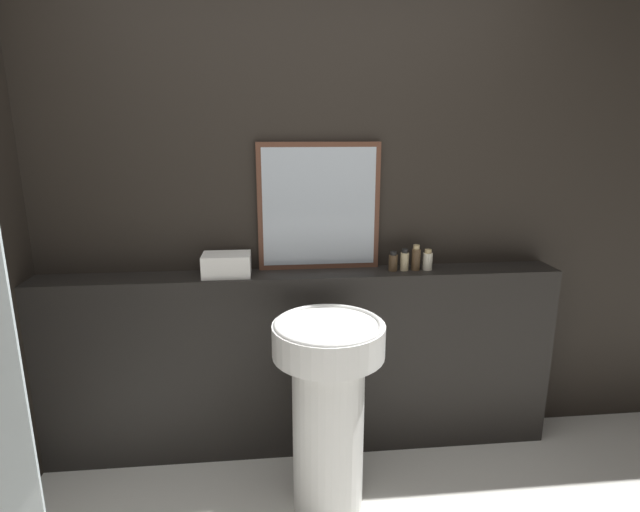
{
  "coord_description": "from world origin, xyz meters",
  "views": [
    {
      "loc": [
        -0.16,
        -1.06,
        1.69
      ],
      "look_at": [
        0.08,
        1.25,
        1.1
      ],
      "focal_mm": 28.0,
      "sensor_mm": 36.0,
      "label": 1
    }
  ],
  "objects_px": {
    "pedestal_sink": "(328,402)",
    "shampoo_bottle": "(393,262)",
    "mirror": "(319,207)",
    "conditioner_bottle": "(404,260)",
    "towel_stack": "(227,265)",
    "body_wash_bottle": "(428,260)",
    "lotion_bottle": "(416,258)"
  },
  "relations": [
    {
      "from": "mirror",
      "to": "conditioner_bottle",
      "type": "distance_m",
      "value": 0.52
    },
    {
      "from": "mirror",
      "to": "shampoo_bottle",
      "type": "distance_m",
      "value": 0.47
    },
    {
      "from": "body_wash_bottle",
      "to": "lotion_bottle",
      "type": "bearing_deg",
      "value": 180.0
    },
    {
      "from": "lotion_bottle",
      "to": "body_wash_bottle",
      "type": "relative_size",
      "value": 1.24
    },
    {
      "from": "pedestal_sink",
      "to": "shampoo_bottle",
      "type": "relative_size",
      "value": 8.98
    },
    {
      "from": "towel_stack",
      "to": "shampoo_bottle",
      "type": "relative_size",
      "value": 2.34
    },
    {
      "from": "pedestal_sink",
      "to": "body_wash_bottle",
      "type": "bearing_deg",
      "value": 39.01
    },
    {
      "from": "conditioner_bottle",
      "to": "mirror",
      "type": "bearing_deg",
      "value": 168.69
    },
    {
      "from": "shampoo_bottle",
      "to": "body_wash_bottle",
      "type": "xyz_separation_m",
      "value": [
        0.18,
        -0.0,
        0.0
      ]
    },
    {
      "from": "mirror",
      "to": "body_wash_bottle",
      "type": "distance_m",
      "value": 0.63
    },
    {
      "from": "towel_stack",
      "to": "lotion_bottle",
      "type": "distance_m",
      "value": 0.96
    },
    {
      "from": "towel_stack",
      "to": "shampoo_bottle",
      "type": "height_order",
      "value": "towel_stack"
    },
    {
      "from": "pedestal_sink",
      "to": "towel_stack",
      "type": "height_order",
      "value": "towel_stack"
    },
    {
      "from": "conditioner_bottle",
      "to": "body_wash_bottle",
      "type": "relative_size",
      "value": 1.05
    },
    {
      "from": "pedestal_sink",
      "to": "conditioner_bottle",
      "type": "bearing_deg",
      "value": 45.89
    },
    {
      "from": "body_wash_bottle",
      "to": "pedestal_sink",
      "type": "bearing_deg",
      "value": -140.99
    },
    {
      "from": "towel_stack",
      "to": "body_wash_bottle",
      "type": "bearing_deg",
      "value": 0.0
    },
    {
      "from": "pedestal_sink",
      "to": "body_wash_bottle",
      "type": "distance_m",
      "value": 0.89
    },
    {
      "from": "towel_stack",
      "to": "conditioner_bottle",
      "type": "xyz_separation_m",
      "value": [
        0.9,
        0.0,
        -0.0
      ]
    },
    {
      "from": "lotion_bottle",
      "to": "body_wash_bottle",
      "type": "bearing_deg",
      "value": 0.0
    },
    {
      "from": "towel_stack",
      "to": "body_wash_bottle",
      "type": "xyz_separation_m",
      "value": [
        1.02,
        0.0,
        -0.01
      ]
    },
    {
      "from": "conditioner_bottle",
      "to": "lotion_bottle",
      "type": "distance_m",
      "value": 0.06
    },
    {
      "from": "lotion_bottle",
      "to": "body_wash_bottle",
      "type": "distance_m",
      "value": 0.06
    },
    {
      "from": "mirror",
      "to": "towel_stack",
      "type": "bearing_deg",
      "value": -169.53
    },
    {
      "from": "pedestal_sink",
      "to": "conditioner_bottle",
      "type": "relative_size",
      "value": 7.97
    },
    {
      "from": "shampoo_bottle",
      "to": "body_wash_bottle",
      "type": "height_order",
      "value": "body_wash_bottle"
    },
    {
      "from": "lotion_bottle",
      "to": "body_wash_bottle",
      "type": "height_order",
      "value": "lotion_bottle"
    },
    {
      "from": "pedestal_sink",
      "to": "mirror",
      "type": "height_order",
      "value": "mirror"
    },
    {
      "from": "towel_stack",
      "to": "body_wash_bottle",
      "type": "distance_m",
      "value": 1.02
    },
    {
      "from": "pedestal_sink",
      "to": "conditioner_bottle",
      "type": "distance_m",
      "value": 0.82
    },
    {
      "from": "pedestal_sink",
      "to": "lotion_bottle",
      "type": "xyz_separation_m",
      "value": [
        0.51,
        0.46,
        0.52
      ]
    },
    {
      "from": "pedestal_sink",
      "to": "conditioner_bottle",
      "type": "xyz_separation_m",
      "value": [
        0.45,
        0.46,
        0.51
      ]
    }
  ]
}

